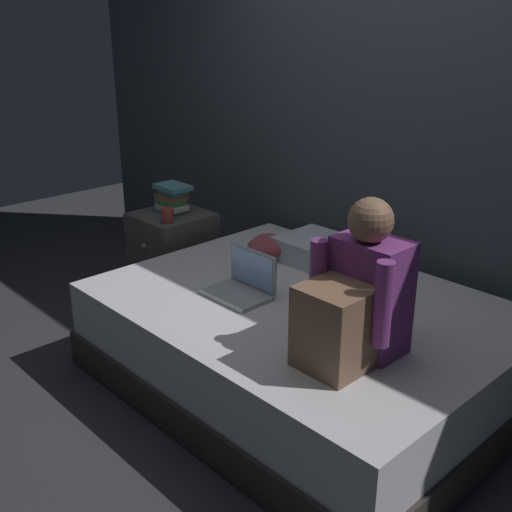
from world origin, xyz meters
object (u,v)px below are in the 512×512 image
object	(u,v)px
pillow	(328,253)
clothes_pile	(268,247)
nightstand	(174,257)
mug	(168,215)
person_sitting	(356,299)
laptop	(243,284)
bed	(303,344)
book_stack	(172,198)

from	to	relation	value
pillow	clothes_pile	xyz separation A→B (m)	(-0.31, -0.17, -0.00)
pillow	clothes_pile	distance (m)	0.35
nightstand	mug	world-z (taller)	mug
person_sitting	laptop	distance (m)	0.78
person_sitting	bed	bearing A→B (deg)	154.01
bed	nightstand	bearing A→B (deg)	172.78
book_stack	laptop	bearing A→B (deg)	-18.42
book_stack	mug	distance (m)	0.21
bed	mug	size ratio (longest dim) A/B	22.22
book_stack	mug	world-z (taller)	book_stack
nightstand	book_stack	size ratio (longest dim) A/B	2.65
person_sitting	clothes_pile	world-z (taller)	person_sitting
nightstand	mug	xyz separation A→B (m)	(0.13, -0.12, 0.34)
book_stack	person_sitting	bearing A→B (deg)	-13.25
bed	person_sitting	bearing A→B (deg)	-25.99
laptop	clothes_pile	bearing A→B (deg)	122.52
laptop	mug	size ratio (longest dim) A/B	3.56
bed	laptop	size ratio (longest dim) A/B	6.25
clothes_pile	laptop	bearing A→B (deg)	-57.48
laptop	book_stack	bearing A→B (deg)	161.58
bed	nightstand	world-z (taller)	nightstand
laptop	book_stack	world-z (taller)	book_stack
nightstand	laptop	bearing A→B (deg)	-17.63
person_sitting	book_stack	world-z (taller)	person_sitting
bed	pillow	world-z (taller)	pillow
pillow	mug	distance (m)	1.02
person_sitting	book_stack	xyz separation A→B (m)	(-1.81, 0.43, -0.04)
laptop	clothes_pile	distance (m)	0.53
pillow	clothes_pile	world-z (taller)	pillow
person_sitting	pillow	bearing A→B (deg)	136.50
book_stack	clothes_pile	xyz separation A→B (m)	(0.77, 0.10, -0.15)
bed	laptop	bearing A→B (deg)	-147.00
book_stack	pillow	bearing A→B (deg)	13.68
person_sitting	pillow	world-z (taller)	person_sitting
nightstand	book_stack	bearing A→B (deg)	129.34
book_stack	mug	size ratio (longest dim) A/B	2.47
laptop	mug	xyz separation A→B (m)	(-0.91, 0.21, 0.10)
mug	person_sitting	bearing A→B (deg)	-9.70
bed	laptop	xyz separation A→B (m)	(-0.26, -0.17, 0.30)
laptop	clothes_pile	xyz separation A→B (m)	(-0.29, 0.45, 0.01)
clothes_pile	mug	bearing A→B (deg)	-159.13
bed	book_stack	world-z (taller)	book_stack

